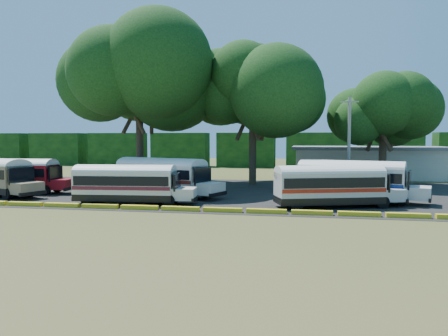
% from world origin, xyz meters
% --- Properties ---
extents(ground, '(160.00, 160.00, 0.00)m').
position_xyz_m(ground, '(0.00, 0.00, 0.00)').
color(ground, '#39531B').
rests_on(ground, ground).
extents(asphalt_strip, '(64.00, 24.00, 0.02)m').
position_xyz_m(asphalt_strip, '(1.00, 12.00, 0.01)').
color(asphalt_strip, black).
rests_on(asphalt_strip, ground).
extents(curb, '(53.70, 0.45, 0.30)m').
position_xyz_m(curb, '(-0.00, 1.00, 0.15)').
color(curb, yellow).
rests_on(curb, ground).
extents(terminal_building, '(19.00, 9.00, 4.00)m').
position_xyz_m(terminal_building, '(18.00, 30.00, 2.03)').
color(terminal_building, beige).
rests_on(terminal_building, ground).
extents(treeline_backdrop, '(130.00, 4.00, 6.00)m').
position_xyz_m(treeline_backdrop, '(0.00, 48.00, 3.00)').
color(treeline_backdrop, black).
rests_on(treeline_backdrop, ground).
extents(bus_red, '(9.76, 2.73, 3.18)m').
position_xyz_m(bus_red, '(-16.20, 7.84, 1.83)').
color(bus_red, black).
rests_on(bus_red, ground).
extents(bus_cream_west, '(9.43, 3.05, 3.05)m').
position_xyz_m(bus_cream_west, '(-3.27, 3.20, 1.72)').
color(bus_cream_west, black).
rests_on(bus_cream_west, ground).
extents(bus_cream_east, '(10.39, 5.98, 3.35)m').
position_xyz_m(bus_cream_east, '(-2.14, 8.23, 1.89)').
color(bus_cream_east, black).
rests_on(bus_cream_east, ground).
extents(bus_white_red, '(9.69, 5.09, 3.10)m').
position_xyz_m(bus_white_red, '(11.96, 4.35, 1.75)').
color(bus_white_red, black).
rests_on(bus_white_red, ground).
extents(bus_white_blue, '(10.27, 5.11, 3.28)m').
position_xyz_m(bus_white_blue, '(13.89, 7.95, 1.86)').
color(bus_white_blue, black).
rests_on(bus_white_blue, ground).
extents(tree_west, '(14.26, 14.26, 17.54)m').
position_xyz_m(tree_west, '(-7.81, 17.41, 12.29)').
color(tree_west, '#34291A').
rests_on(tree_west, ground).
extents(tree_center, '(12.13, 12.13, 15.25)m').
position_xyz_m(tree_center, '(4.43, 19.37, 10.77)').
color(tree_center, '#34291A').
rests_on(tree_center, ground).
extents(tree_east, '(8.70, 8.70, 11.56)m').
position_xyz_m(tree_east, '(18.30, 21.21, 8.32)').
color(tree_east, '#34291A').
rests_on(tree_east, ground).
extents(utility_pole, '(1.60, 0.30, 8.83)m').
position_xyz_m(utility_pole, '(14.02, 13.59, 4.53)').
color(utility_pole, gray).
rests_on(utility_pole, ground).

